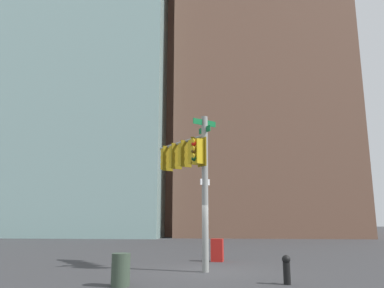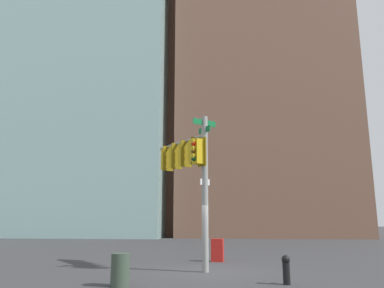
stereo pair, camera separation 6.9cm
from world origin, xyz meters
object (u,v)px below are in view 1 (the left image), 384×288
at_px(litter_bin, 121,270).
at_px(newspaper_box, 217,250).
at_px(signal_pole_assembly, 189,164).
at_px(fire_hydrant, 287,268).

distance_m(litter_bin, newspaper_box, 7.47).
distance_m(signal_pole_assembly, litter_bin, 5.80).
relative_size(signal_pole_assembly, litter_bin, 6.41).
bearing_deg(signal_pole_assembly, litter_bin, 118.29).
height_order(fire_hydrant, litter_bin, litter_bin).
height_order(signal_pole_assembly, newspaper_box, signal_pole_assembly).
xyz_separation_m(signal_pole_assembly, newspaper_box, (2.88, -1.07, -3.73)).
bearing_deg(newspaper_box, litter_bin, 166.00).
xyz_separation_m(fire_hydrant, litter_bin, (-0.81, 5.00, 0.00)).
xyz_separation_m(signal_pole_assembly, fire_hydrant, (-3.29, -3.37, -3.78)).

